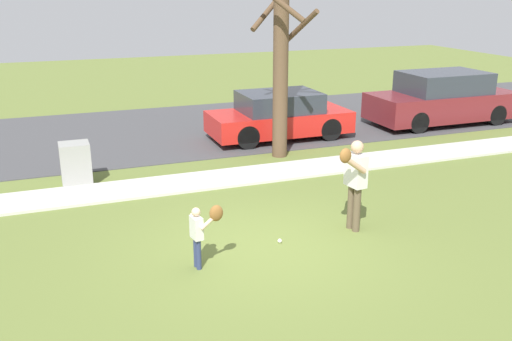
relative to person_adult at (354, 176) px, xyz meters
The scene contains 10 objects.
ground_plane 3.97m from the person_adult, 117.01° to the left, with size 48.00×48.00×0.00m, color olive.
sidewalk_strip 4.05m from the person_adult, 116.35° to the left, with size 36.00×1.20×0.06m, color beige.
road_surface 8.75m from the person_adult, 101.56° to the left, with size 36.00×6.80×0.02m, color #424244.
person_adult is the anchor object (origin of this frame).
person_child 2.96m from the person_adult, behind, with size 0.49×0.37×1.06m.
baseball 1.74m from the person_adult, behind, with size 0.07×0.07×0.07m, color white.
utility_cabinet 6.27m from the person_adult, 135.60° to the left, with size 0.64×0.57×0.94m, color gray.
street_tree_near 5.09m from the person_adult, 82.72° to the left, with size 1.84×1.88×4.90m.
parked_hatchback_red 6.60m from the person_adult, 78.72° to the left, with size 4.00×1.75×1.33m.
parked_suv_maroon 9.35m from the person_adult, 42.94° to the left, with size 4.70×1.90×1.63m.
Camera 1 is at (-3.23, -8.21, 4.23)m, focal length 40.14 mm.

